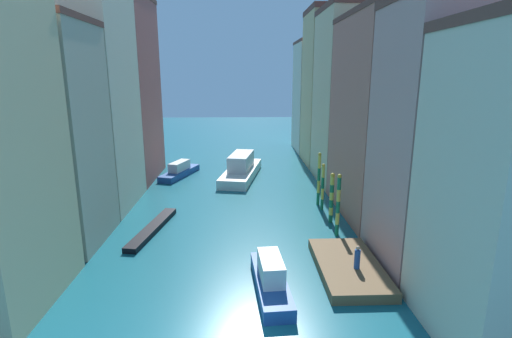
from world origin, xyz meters
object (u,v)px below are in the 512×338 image
object	(u,v)px
mooring_pole_2	(323,186)
waterfront_dock	(348,267)
mooring_pole_3	(319,179)
motorboat_0	(180,171)
vaporetto_white	(241,169)
person_on_dock	(357,258)
motorboat_1	(271,278)
mooring_pole_0	(338,205)
mooring_pole_1	(332,197)
gondola_black	(153,228)

from	to	relation	value
mooring_pole_2	waterfront_dock	bearing A→B (deg)	-93.42
mooring_pole_3	motorboat_0	xyz separation A→B (m)	(-15.20, 11.77, -1.98)
vaporetto_white	motorboat_0	size ratio (longest dim) A/B	1.59
person_on_dock	waterfront_dock	bearing A→B (deg)	111.07
mooring_pole_3	motorboat_1	xyz separation A→B (m)	(-5.77, -15.16, -1.89)
waterfront_dock	mooring_pole_0	xyz separation A→B (m)	(0.64, 5.77, 2.24)
waterfront_dock	vaporetto_white	distance (m)	25.00
person_on_dock	mooring_pole_1	distance (m)	9.40
vaporetto_white	motorboat_0	distance (m)	7.81
mooring_pole_0	mooring_pole_1	distance (m)	2.85
mooring_pole_3	motorboat_0	distance (m)	19.32
mooring_pole_0	mooring_pole_2	xyz separation A→B (m)	(0.06, 6.01, -0.29)
mooring_pole_1	motorboat_1	bearing A→B (deg)	-119.46
mooring_pole_1	mooring_pole_3	bearing A→B (deg)	92.35
mooring_pole_0	mooring_pole_1	world-z (taller)	mooring_pole_0
mooring_pole_0	mooring_pole_2	bearing A→B (deg)	89.44
waterfront_dock	mooring_pole_2	world-z (taller)	mooring_pole_2
person_on_dock	mooring_pole_0	xyz separation A→B (m)	(0.35, 6.52, 1.23)
mooring_pole_0	motorboat_1	world-z (taller)	mooring_pole_0
person_on_dock	mooring_pole_1	xyz separation A→B (m)	(0.51, 9.34, 0.91)
motorboat_1	mooring_pole_3	bearing A→B (deg)	69.17
vaporetto_white	gondola_black	xyz separation A→B (m)	(-7.24, -16.74, -0.88)
mooring_pole_1	gondola_black	xyz separation A→B (m)	(-14.89, -1.30, -2.03)
person_on_dock	gondola_black	distance (m)	16.51
vaporetto_white	motorboat_0	bearing A→B (deg)	173.05
person_on_dock	mooring_pole_2	distance (m)	12.57
person_on_dock	motorboat_1	xyz separation A→B (m)	(-5.45, -1.21, -0.58)
person_on_dock	vaporetto_white	xyz separation A→B (m)	(-7.14, 24.78, -0.23)
waterfront_dock	mooring_pole_2	xyz separation A→B (m)	(0.70, 11.78, 1.95)
waterfront_dock	mooring_pole_0	world-z (taller)	mooring_pole_0
vaporetto_white	person_on_dock	bearing A→B (deg)	-73.93
waterfront_dock	motorboat_0	world-z (taller)	motorboat_0
mooring_pole_1	mooring_pole_2	world-z (taller)	mooring_pole_2
mooring_pole_0	gondola_black	bearing A→B (deg)	174.10
waterfront_dock	person_on_dock	bearing A→B (deg)	-68.93
person_on_dock	mooring_pole_3	size ratio (longest dim) A/B	0.29
person_on_dock	mooring_pole_3	distance (m)	14.02
vaporetto_white	gondola_black	distance (m)	18.26
mooring_pole_0	gondola_black	distance (m)	14.99
vaporetto_white	motorboat_1	bearing A→B (deg)	-86.28
mooring_pole_0	vaporetto_white	xyz separation A→B (m)	(-7.49, 18.27, -1.46)
mooring_pole_0	vaporetto_white	bearing A→B (deg)	112.30
vaporetto_white	mooring_pole_2	bearing A→B (deg)	-58.35
motorboat_0	mooring_pole_3	bearing A→B (deg)	-37.77
waterfront_dock	mooring_pole_0	size ratio (longest dim) A/B	1.50
motorboat_0	motorboat_1	size ratio (longest dim) A/B	1.15
mooring_pole_2	vaporetto_white	world-z (taller)	mooring_pole_2
waterfront_dock	gondola_black	world-z (taller)	waterfront_dock
gondola_black	motorboat_0	size ratio (longest dim) A/B	1.10
mooring_pole_2	gondola_black	size ratio (longest dim) A/B	0.51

